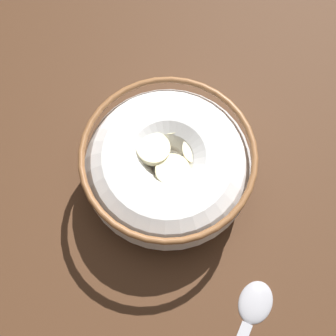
# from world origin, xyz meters

# --- Properties ---
(ground_plane) EXTENTS (1.25, 1.25, 0.02)m
(ground_plane) POSITION_xyz_m (0.00, 0.00, -0.01)
(ground_plane) COLOR #472B19
(cereal_bowl) EXTENTS (0.16, 0.16, 0.06)m
(cereal_bowl) POSITION_xyz_m (0.00, -0.00, 0.04)
(cereal_bowl) COLOR white
(cereal_bowl) RESTS_ON ground_plane
(spoon) EXTENTS (0.11, 0.11, 0.01)m
(spoon) POSITION_xyz_m (-0.02, 0.15, 0.00)
(spoon) COLOR #A5A5AD
(spoon) RESTS_ON ground_plane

